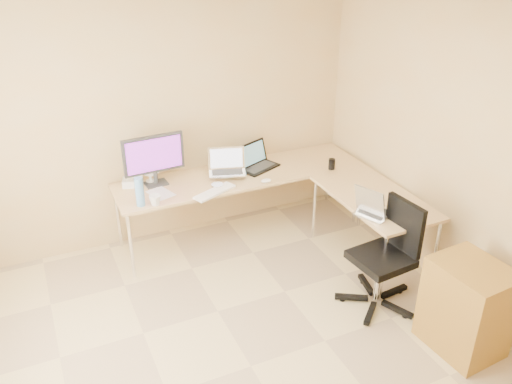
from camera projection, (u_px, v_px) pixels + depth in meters
name	position (u px, v px, depth m)	size (l,w,h in m)	color
floor	(251.00, 366.00, 4.12)	(4.50, 4.50, 0.00)	#CFB77F
ceiling	(249.00, 21.00, 2.93)	(4.50, 4.50, 0.00)	white
wall_back	(159.00, 120.00, 5.34)	(4.50, 4.50, 0.00)	tan
wall_right	(485.00, 168.00, 4.30)	(4.50, 4.50, 0.00)	tan
desk_main	(242.00, 204.00, 5.72)	(2.65, 0.70, 0.73)	tan
desk_return	(371.00, 228.00, 5.27)	(0.70, 1.30, 0.73)	tan
monitor	(154.00, 160.00, 5.21)	(0.61, 0.20, 0.53)	#252525
book_stack	(231.00, 169.00, 5.59)	(0.19, 0.26, 0.04)	#20836F
laptop_center	(227.00, 162.00, 5.41)	(0.38, 0.29, 0.24)	silver
laptop_black	(259.00, 157.00, 5.62)	(0.42, 0.31, 0.27)	black
keyboard	(215.00, 192.00, 5.15)	(0.46, 0.13, 0.02)	white
mouse	(266.00, 181.00, 5.35)	(0.11, 0.07, 0.04)	white
mug	(155.00, 200.00, 4.91)	(0.11, 0.11, 0.10)	white
cd_stack	(217.00, 185.00, 5.27)	(0.12, 0.12, 0.03)	silver
water_bottle	(140.00, 192.00, 4.87)	(0.08, 0.08, 0.28)	#5E98D1
papers	(161.00, 193.00, 5.14)	(0.18, 0.26, 0.01)	white
white_box	(133.00, 182.00, 5.29)	(0.20, 0.15, 0.07)	white
desk_fan	(150.00, 170.00, 5.31)	(0.22, 0.22, 0.28)	white
black_cup	(332.00, 164.00, 5.63)	(0.07, 0.07, 0.12)	black
laptop_return	(376.00, 201.00, 4.74)	(0.29, 0.37, 0.25)	#B8B8B8
office_chair	(381.00, 257.00, 4.58)	(0.60, 0.60, 0.99)	black
cabinet	(466.00, 310.00, 4.17)	(0.47, 0.59, 0.81)	#976234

